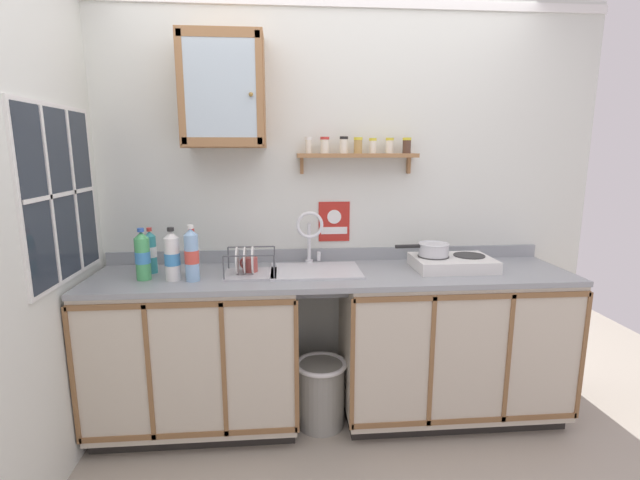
{
  "coord_description": "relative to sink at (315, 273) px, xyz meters",
  "views": [
    {
      "loc": [
        -0.3,
        -2.27,
        1.63
      ],
      "look_at": [
        -0.07,
        0.39,
        1.1
      ],
      "focal_mm": 25.59,
      "sensor_mm": 36.0,
      "label": 1
    }
  ],
  "objects": [
    {
      "name": "floor",
      "position": [
        0.11,
        -0.31,
        -0.92
      ],
      "size": [
        5.79,
        5.79,
        0.0
      ],
      "primitive_type": "plane",
      "color": "#9E9384",
      "rests_on": "ground"
    },
    {
      "name": "back_wall",
      "position": [
        0.11,
        0.28,
        0.35
      ],
      "size": [
        3.39,
        0.07,
        2.51
      ],
      "color": "silver",
      "rests_on": "ground"
    },
    {
      "name": "side_wall_left",
      "position": [
        -1.31,
        -0.63,
        0.34
      ],
      "size": [
        0.05,
        3.36,
        2.51
      ],
      "primitive_type": "cube",
      "color": "silver",
      "rests_on": "ground"
    },
    {
      "name": "lower_cabinet_run",
      "position": [
        -0.69,
        -0.04,
        -0.47
      ],
      "size": [
        1.17,
        0.6,
        0.9
      ],
      "color": "black",
      "rests_on": "ground"
    },
    {
      "name": "lower_cabinet_run_right",
      "position": [
        0.83,
        -0.04,
        -0.47
      ],
      "size": [
        1.33,
        0.6,
        0.9
      ],
      "color": "black",
      "rests_on": "ground"
    },
    {
      "name": "countertop",
      "position": [
        0.11,
        -0.04,
        -0.01
      ],
      "size": [
        2.75,
        0.62,
        0.03
      ],
      "primitive_type": "cube",
      "color": "gray",
      "rests_on": "lower_cabinet_run"
    },
    {
      "name": "backsplash",
      "position": [
        0.11,
        0.25,
        0.05
      ],
      "size": [
        2.75,
        0.02,
        0.08
      ],
      "primitive_type": "cube",
      "color": "gray",
      "rests_on": "countertop"
    },
    {
      "name": "sink",
      "position": [
        0.0,
        0.0,
        0.0
      ],
      "size": [
        0.52,
        0.41,
        0.45
      ],
      "color": "silver",
      "rests_on": "countertop"
    },
    {
      "name": "hot_plate_stove",
      "position": [
        0.82,
        -0.02,
        0.05
      ],
      "size": [
        0.46,
        0.33,
        0.08
      ],
      "color": "silver",
      "rests_on": "countertop"
    },
    {
      "name": "saucepan",
      "position": [
        0.71,
        0.01,
        0.13
      ],
      "size": [
        0.33,
        0.18,
        0.08
      ],
      "color": "silver",
      "rests_on": "hot_plate_stove"
    },
    {
      "name": "bottle_soda_green_0",
      "position": [
        -0.94,
        -0.1,
        0.14
      ],
      "size": [
        0.08,
        0.08,
        0.29
      ],
      "color": "#4CB266",
      "rests_on": "countertop"
    },
    {
      "name": "bottle_detergent_teal_1",
      "position": [
        -0.94,
        0.04,
        0.13
      ],
      "size": [
        0.07,
        0.07,
        0.26
      ],
      "color": "teal",
      "rests_on": "countertop"
    },
    {
      "name": "bottle_water_clear_2",
      "position": [
        -0.69,
        -0.03,
        0.14
      ],
      "size": [
        0.07,
        0.07,
        0.27
      ],
      "color": "silver",
      "rests_on": "countertop"
    },
    {
      "name": "bottle_opaque_white_3",
      "position": [
        -0.78,
        -0.12,
        0.14
      ],
      "size": [
        0.08,
        0.08,
        0.29
      ],
      "color": "white",
      "rests_on": "countertop"
    },
    {
      "name": "bottle_water_blue_4",
      "position": [
        -0.67,
        -0.14,
        0.15
      ],
      "size": [
        0.08,
        0.08,
        0.31
      ],
      "color": "#8CB7E0",
      "rests_on": "countertop"
    },
    {
      "name": "dish_rack",
      "position": [
        -0.38,
        -0.06,
        0.05
      ],
      "size": [
        0.29,
        0.25,
        0.17
      ],
      "color": "#B2B2B7",
      "rests_on": "countertop"
    },
    {
      "name": "mug",
      "position": [
        -0.38,
        -0.02,
        0.06
      ],
      "size": [
        0.11,
        0.1,
        0.09
      ],
      "color": "#B24C47",
      "rests_on": "countertop"
    },
    {
      "name": "wall_cabinet",
      "position": [
        -0.5,
        0.13,
        1.03
      ],
      "size": [
        0.46,
        0.28,
        0.62
      ],
      "color": "#996B42"
    },
    {
      "name": "spice_shelf",
      "position": [
        0.28,
        0.19,
        0.69
      ],
      "size": [
        0.73,
        0.14,
        0.22
      ],
      "color": "#996B42"
    },
    {
      "name": "warning_sign",
      "position": [
        0.14,
        0.25,
        0.26
      ],
      "size": [
        0.2,
        0.01,
        0.25
      ],
      "color": "#B2261E"
    },
    {
      "name": "window",
      "position": [
        -1.28,
        -0.22,
        0.49
      ],
      "size": [
        0.03,
        0.76,
        0.87
      ],
      "color": "#262D38"
    },
    {
      "name": "trash_bin",
      "position": [
        0.03,
        -0.1,
        -0.71
      ],
      "size": [
        0.31,
        0.31,
        0.4
      ],
      "color": "gray",
      "rests_on": "ground"
    }
  ]
}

